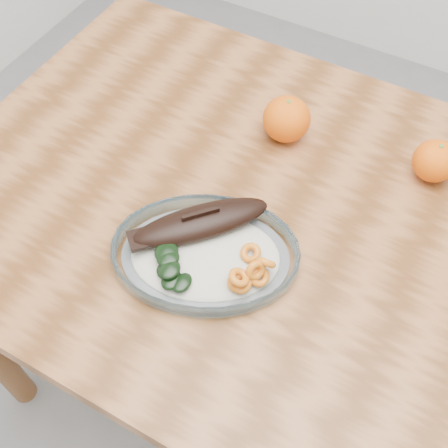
{
  "coord_description": "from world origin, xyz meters",
  "views": [
    {
      "loc": [
        0.17,
        -0.52,
        1.5
      ],
      "look_at": [
        -0.08,
        -0.07,
        0.77
      ],
      "focal_mm": 45.0,
      "sensor_mm": 36.0,
      "label": 1
    }
  ],
  "objects_px": {
    "orange_right": "(435,161)",
    "dining_table": "(281,250)",
    "orange_left": "(287,119)",
    "plated_meal": "(205,252)"
  },
  "relations": [
    {
      "from": "orange_left",
      "to": "plated_meal",
      "type": "bearing_deg",
      "value": -89.2
    },
    {
      "from": "plated_meal",
      "to": "orange_left",
      "type": "distance_m",
      "value": 0.3
    },
    {
      "from": "orange_left",
      "to": "orange_right",
      "type": "height_order",
      "value": "orange_left"
    },
    {
      "from": "dining_table",
      "to": "orange_right",
      "type": "xyz_separation_m",
      "value": [
        0.18,
        0.2,
        0.14
      ]
    },
    {
      "from": "orange_right",
      "to": "dining_table",
      "type": "bearing_deg",
      "value": -131.27
    },
    {
      "from": "orange_right",
      "to": "orange_left",
      "type": "bearing_deg",
      "value": -172.19
    },
    {
      "from": "plated_meal",
      "to": "orange_right",
      "type": "xyz_separation_m",
      "value": [
        0.26,
        0.33,
        0.02
      ]
    },
    {
      "from": "orange_left",
      "to": "orange_right",
      "type": "xyz_separation_m",
      "value": [
        0.26,
        0.04,
        -0.01
      ]
    },
    {
      "from": "dining_table",
      "to": "orange_right",
      "type": "relative_size",
      "value": 16.09
    },
    {
      "from": "orange_left",
      "to": "orange_right",
      "type": "distance_m",
      "value": 0.26
    }
  ]
}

